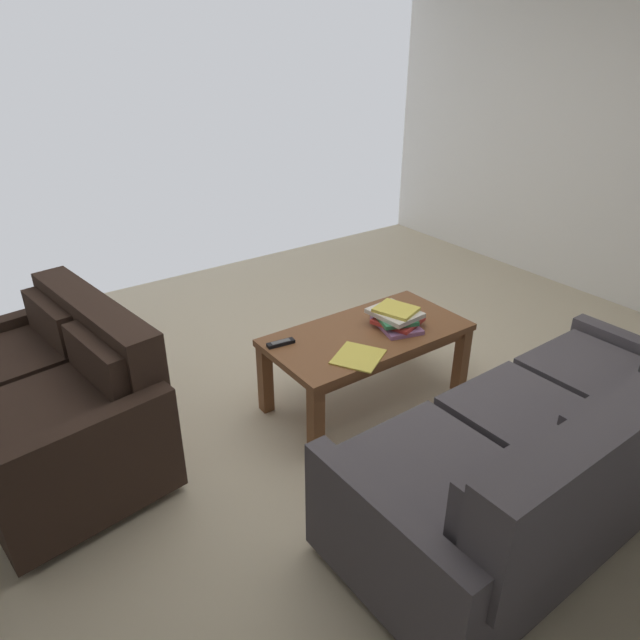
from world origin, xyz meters
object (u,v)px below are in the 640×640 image
coffee_table (367,342)px  book_stack (396,318)px  tv_remote (281,343)px  loose_magazine (358,357)px  loveseat_near (53,401)px  sofa_main (551,456)px

coffee_table → book_stack: (-0.18, 0.04, 0.13)m
tv_remote → loose_magazine: size_ratio=0.63×
book_stack → loose_magazine: (0.41, 0.16, -0.05)m
coffee_table → tv_remote: bearing=-18.1°
loveseat_near → book_stack: bearing=163.3°
loose_magazine → tv_remote: bearing=-173.8°
tv_remote → loose_magazine: tv_remote is taller
sofa_main → tv_remote: sofa_main is taller
coffee_table → book_stack: bearing=166.9°
coffee_table → loose_magazine: size_ratio=4.59×
loveseat_near → loose_magazine: loveseat_near is taller
loveseat_near → loose_magazine: 1.59m
tv_remote → loose_magazine: bearing=126.5°
loveseat_near → loose_magazine: size_ratio=5.52×
loveseat_near → coffee_table: (-1.65, 0.51, 0.04)m
book_stack → loose_magazine: size_ratio=1.31×
loveseat_near → book_stack: 1.92m
sofa_main → loveseat_near: (1.71, -1.72, 0.01)m
loveseat_near → tv_remote: bearing=163.3°
book_stack → loose_magazine: book_stack is taller
book_stack → tv_remote: 0.71m
book_stack → loveseat_near: bearing=-16.7°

